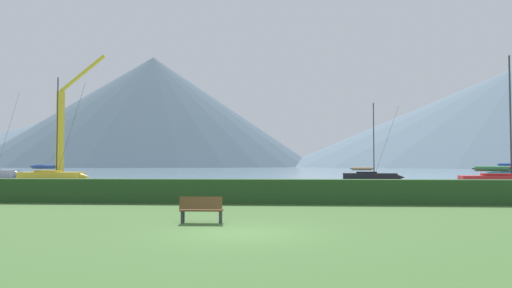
# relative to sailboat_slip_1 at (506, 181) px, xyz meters

# --- Properties ---
(ground_plane) EXTENTS (1000.00, 1000.00, 0.00)m
(ground_plane) POSITION_rel_sailboat_slip_1_xyz_m (-19.61, -27.07, -0.68)
(ground_plane) COLOR #3D602D
(harbor_water) EXTENTS (320.00, 246.00, 0.00)m
(harbor_water) POSITION_rel_sailboat_slip_1_xyz_m (-19.61, 109.93, -0.68)
(harbor_water) COLOR slate
(harbor_water) RESTS_ON ground_plane
(hedge_line) EXTENTS (80.00, 1.20, 1.29)m
(hedge_line) POSITION_rel_sailboat_slip_1_xyz_m (-19.61, -16.07, -0.04)
(hedge_line) COLOR #284C23
(hedge_line) RESTS_ON ground_plane
(sailboat_slip_1) EXTENTS (8.17, 3.32, 11.28)m
(sailboat_slip_1) POSITION_rel_sailboat_slip_1_xyz_m (0.00, 0.00, 0.00)
(sailboat_slip_1) COLOR red
(sailboat_slip_1) RESTS_ON harbor_water
(sailboat_slip_3) EXTENTS (7.29, 2.63, 9.39)m
(sailboat_slip_3) POSITION_rel_sailboat_slip_1_xyz_m (-8.50, 16.29, -0.08)
(sailboat_slip_3) COLOR black
(sailboat_slip_3) RESTS_ON harbor_water
(sailboat_slip_6) EXTENTS (8.28, 2.52, 12.29)m
(sailboat_slip_6) POSITION_rel_sailboat_slip_1_xyz_m (-45.90, 12.86, 0.03)
(sailboat_slip_6) COLOR gold
(sailboat_slip_6) RESTS_ON harbor_water
(park_bench_near_path) EXTENTS (1.54, 0.50, 0.95)m
(park_bench_near_path) POSITION_rel_sailboat_slip_1_xyz_m (-21.33, -24.72, -0.15)
(park_bench_near_path) COLOR brown
(park_bench_near_path) RESTS_ON ground_plane
(dock_crane) EXTENTS (7.08, 2.00, 16.74)m
(dock_crane) POSITION_rel_sailboat_slip_1_xyz_m (-48.55, 20.55, 4.65)
(dock_crane) COLOR #333338
(dock_crane) RESTS_ON ground_plane
(distant_hill_west_ridge) EXTENTS (231.36, 231.36, 78.37)m
(distant_hill_west_ridge) POSITION_rel_sailboat_slip_1_xyz_m (-115.09, 293.97, 38.50)
(distant_hill_west_ridge) COLOR #425666
(distant_hill_west_ridge) RESTS_ON ground_plane
(distant_hill_central_peak) EXTENTS (306.98, 306.98, 44.57)m
(distant_hill_central_peak) POSITION_rel_sailboat_slip_1_xyz_m (-223.53, 389.25, 21.61)
(distant_hill_central_peak) COLOR #4C6070
(distant_hill_central_peak) RESTS_ON ground_plane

